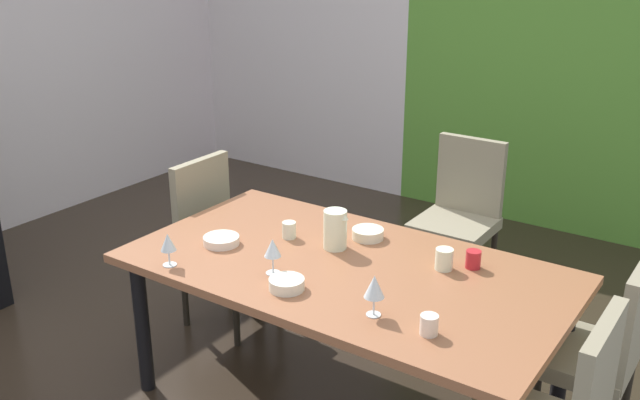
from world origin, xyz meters
name	(u,v)px	position (x,y,z in m)	size (l,w,h in m)	color
ground_plane	(253,355)	(0.00, 0.00, -0.01)	(5.45, 5.40, 0.02)	#2E241A
back_panel_interior	(298,35)	(-1.62, 2.65, 1.26)	(2.21, 0.10, 2.52)	silver
garden_window_panel	(623,66)	(1.11, 2.65, 1.26)	(3.24, 0.10, 2.52)	#538E31
dining_table	(345,280)	(0.64, -0.10, 0.67)	(1.94, 1.06, 0.74)	#955C3D
chair_right_far	(597,346)	(1.66, 0.21, 0.53)	(0.44, 0.44, 0.93)	gray
chair_left_far	(219,233)	(-0.39, 0.21, 0.53)	(0.45, 0.44, 0.94)	gray
chair_head_far	(460,210)	(0.59, 1.27, 0.54)	(0.44, 0.45, 0.96)	gray
wine_glass_center	(273,249)	(0.43, -0.35, 0.85)	(0.07, 0.07, 0.16)	silver
wine_glass_near_window	(374,287)	(0.96, -0.41, 0.86)	(0.08, 0.08, 0.17)	silver
wine_glass_north	(168,243)	(0.00, -0.54, 0.84)	(0.07, 0.07, 0.15)	silver
serving_bowl_corner	(287,284)	(0.56, -0.43, 0.76)	(0.15, 0.15, 0.05)	silver
serving_bowl_near_shelf	(368,234)	(0.57, 0.21, 0.76)	(0.15, 0.15, 0.05)	silver
serving_bowl_right	(221,240)	(0.04, -0.24, 0.76)	(0.17, 0.17, 0.04)	white
cup_east	(290,230)	(0.25, 0.00, 0.78)	(0.07, 0.07, 0.08)	silver
cup_west	(444,259)	(1.01, 0.11, 0.78)	(0.08, 0.08, 0.09)	#E5EBC7
cup_rear	(473,259)	(1.11, 0.19, 0.78)	(0.07, 0.07, 0.08)	red
cup_left	(429,325)	(1.20, -0.42, 0.78)	(0.07, 0.07, 0.08)	silver
pitcher_front	(335,229)	(0.50, 0.03, 0.83)	(0.12, 0.11, 0.19)	#E7F0CA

